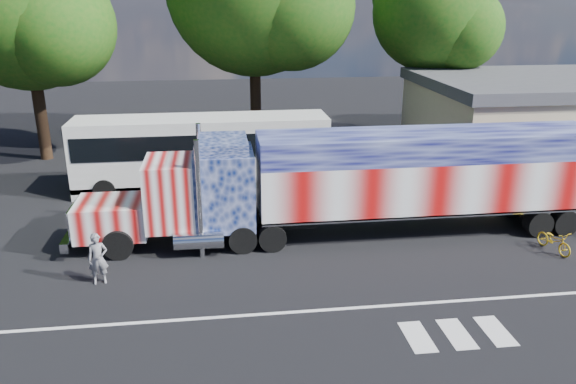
{
  "coord_description": "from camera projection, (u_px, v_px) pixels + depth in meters",
  "views": [
    {
      "loc": [
        -2.73,
        -18.23,
        9.37
      ],
      "look_at": [
        0.0,
        3.0,
        1.9
      ],
      "focal_mm": 35.0,
      "sensor_mm": 36.0,
      "label": 1
    }
  ],
  "objects": [
    {
      "name": "semi_truck",
      "position": [
        365.0,
        180.0,
        22.67
      ],
      "size": [
        21.45,
        3.39,
        4.57
      ],
      "color": "black",
      "rests_on": "ground"
    },
    {
      "name": "woman",
      "position": [
        98.0,
        259.0,
        19.12
      ],
      "size": [
        0.73,
        0.55,
        1.83
      ],
      "primitive_type": "imported",
      "rotation": [
        0.0,
        0.0,
        0.17
      ],
      "color": "slate",
      "rests_on": "ground"
    },
    {
      "name": "tree_nw_a",
      "position": [
        28.0,
        7.0,
        31.4
      ],
      "size": [
        9.79,
        9.33,
        13.51
      ],
      "color": "black",
      "rests_on": "ground"
    },
    {
      "name": "lane_markings",
      "position": [
        372.0,
        320.0,
        17.16
      ],
      "size": [
        30.0,
        2.67,
        0.01
      ],
      "color": "silver",
      "rests_on": "ground"
    },
    {
      "name": "bicycle",
      "position": [
        554.0,
        241.0,
        21.69
      ],
      "size": [
        0.94,
        1.78,
        0.89
      ],
      "primitive_type": "imported",
      "rotation": [
        0.0,
        0.0,
        0.22
      ],
      "color": "gold",
      "rests_on": "ground"
    },
    {
      "name": "tree_ne_a",
      "position": [
        434.0,
        13.0,
        34.97
      ],
      "size": [
        7.77,
        7.4,
        12.18
      ],
      "color": "black",
      "rests_on": "ground"
    },
    {
      "name": "ground",
      "position": [
        298.0,
        268.0,
        20.48
      ],
      "size": [
        100.0,
        100.0,
        0.0
      ],
      "primitive_type": "plane",
      "color": "black"
    },
    {
      "name": "coach_bus",
      "position": [
        203.0,
        152.0,
        28.46
      ],
      "size": [
        12.7,
        2.95,
        3.69
      ],
      "color": "silver",
      "rests_on": "ground"
    }
  ]
}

